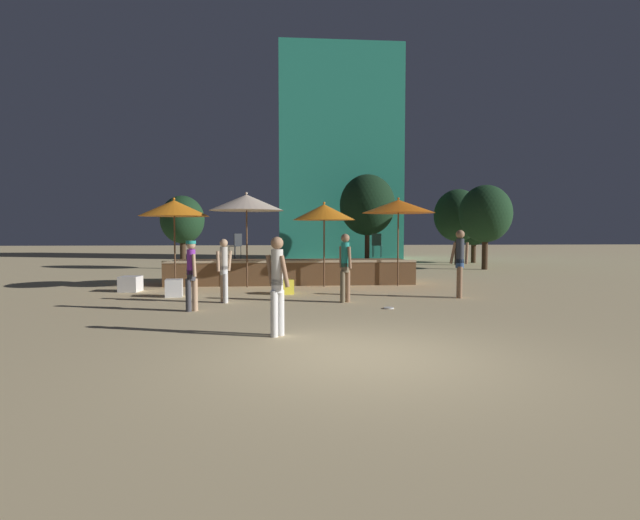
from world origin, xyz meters
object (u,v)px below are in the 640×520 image
(background_tree_1, at_px, (367,205))
(background_tree_2, at_px, (485,214))
(bistro_chair_1, at_px, (377,243))
(background_tree_4, at_px, (182,220))
(patio_umbrella_1, at_px, (398,206))
(background_tree_0, at_px, (458,216))
(patio_umbrella_0, at_px, (247,203))
(cube_seat_1, at_px, (284,287))
(patio_umbrella_3, at_px, (174,208))
(frisbee_disc, at_px, (389,308))
(cube_seat_2, at_px, (130,284))
(person_3, at_px, (224,269))
(person_4, at_px, (277,282))
(person_1, at_px, (191,272))
(cube_seat_0, at_px, (174,288))
(person_2, at_px, (460,260))
(background_tree_3, at_px, (474,223))
(patio_umbrella_2, at_px, (324,212))
(person_0, at_px, (345,265))
(bistro_chair_0, at_px, (237,244))

(background_tree_1, height_order, background_tree_2, background_tree_1)
(bistro_chair_1, height_order, background_tree_4, background_tree_4)
(patio_umbrella_1, xyz_separation_m, background_tree_0, (5.76, 10.10, 0.03))
(patio_umbrella_0, xyz_separation_m, cube_seat_1, (1.20, -1.86, -2.57))
(background_tree_0, bearing_deg, patio_umbrella_3, -142.08)
(frisbee_disc, xyz_separation_m, background_tree_2, (7.33, 11.74, 2.67))
(cube_seat_2, height_order, person_3, person_3)
(background_tree_1, bearing_deg, person_4, -104.49)
(person_1, bearing_deg, background_tree_4, -111.68)
(cube_seat_0, height_order, person_2, person_2)
(bistro_chair_1, height_order, background_tree_3, background_tree_3)
(person_2, relative_size, bistro_chair_1, 2.09)
(patio_umbrella_2, height_order, cube_seat_0, patio_umbrella_2)
(cube_seat_1, relative_size, frisbee_disc, 2.44)
(cube_seat_2, relative_size, person_0, 0.36)
(person_2, bearing_deg, cube_seat_2, 89.50)
(person_2, xyz_separation_m, bistro_chair_0, (-6.52, 4.69, 0.35))
(frisbee_disc, height_order, background_tree_3, background_tree_3)
(cube_seat_2, bearing_deg, patio_umbrella_2, 8.14)
(background_tree_0, bearing_deg, background_tree_2, -87.24)
(patio_umbrella_0, xyz_separation_m, cube_seat_2, (-3.50, -0.86, -2.55))
(cube_seat_0, xyz_separation_m, bistro_chair_1, (6.66, 4.36, 1.16))
(person_3, bearing_deg, cube_seat_1, -72.79)
(person_0, relative_size, bistro_chair_1, 1.98)
(cube_seat_0, bearing_deg, patio_umbrella_0, 49.35)
(patio_umbrella_0, relative_size, person_3, 1.89)
(cube_seat_1, xyz_separation_m, background_tree_4, (-4.88, 10.39, 2.19))
(patio_umbrella_0, distance_m, cube_seat_0, 3.88)
(person_4, xyz_separation_m, background_tree_3, (11.42, 19.69, 1.36))
(person_2, xyz_separation_m, background_tree_2, (4.94, 9.97, 1.63))
(person_2, bearing_deg, background_tree_4, 52.62)
(person_0, xyz_separation_m, bistro_chair_0, (-3.23, 5.32, 0.43))
(bistro_chair_1, xyz_separation_m, background_tree_1, (1.37, 9.79, 1.95))
(person_0, bearing_deg, person_2, -21.87)
(cube_seat_0, distance_m, cube_seat_1, 3.13)
(patio_umbrella_0, relative_size, background_tree_0, 0.75)
(person_0, distance_m, bistro_chair_1, 6.22)
(patio_umbrella_1, bearing_deg, frisbee_disc, -105.88)
(patio_umbrella_0, bearing_deg, background_tree_4, 113.36)
(person_4, relative_size, frisbee_disc, 7.28)
(person_1, relative_size, background_tree_1, 0.32)
(patio_umbrella_3, bearing_deg, patio_umbrella_1, 1.10)
(person_3, bearing_deg, patio_umbrella_2, -69.32)
(patio_umbrella_0, distance_m, frisbee_disc, 6.70)
(person_3, distance_m, bistro_chair_1, 7.66)
(person_4, xyz_separation_m, frisbee_disc, (2.64, 2.92, -0.94))
(patio_umbrella_0, height_order, person_3, patio_umbrella_0)
(patio_umbrella_1, height_order, background_tree_0, background_tree_0)
(person_2, bearing_deg, person_1, 116.90)
(patio_umbrella_1, relative_size, person_3, 1.81)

